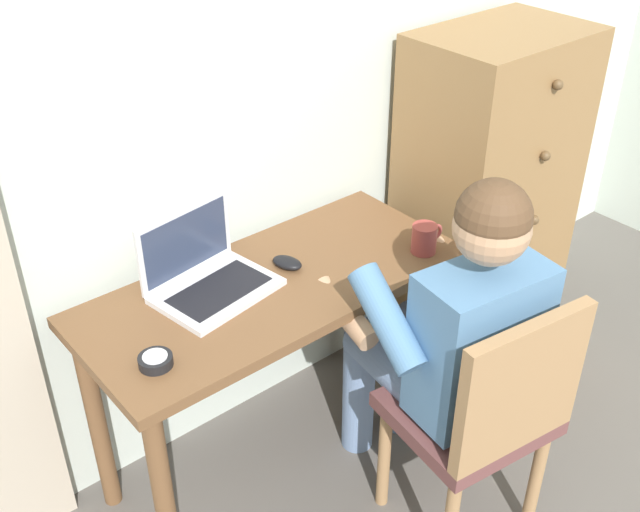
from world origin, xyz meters
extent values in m
cube|color=silver|center=(0.00, 2.20, 1.25)|extent=(4.80, 0.05, 2.50)
cube|color=brown|center=(-0.21, 1.87, 0.73)|extent=(1.19, 0.53, 0.03)
cylinder|color=brown|center=(-0.75, 1.66, 0.36)|extent=(0.06, 0.06, 0.71)
cylinder|color=brown|center=(0.33, 1.66, 0.36)|extent=(0.06, 0.06, 0.71)
cylinder|color=brown|center=(-0.75, 2.07, 0.36)|extent=(0.06, 0.06, 0.71)
cylinder|color=brown|center=(0.33, 2.07, 0.36)|extent=(0.06, 0.06, 0.71)
cube|color=olive|center=(0.85, 1.93, 0.65)|extent=(0.64, 0.43, 1.29)
sphere|color=brown|center=(0.85, 1.70, 0.13)|extent=(0.04, 0.04, 0.04)
sphere|color=brown|center=(0.85, 1.70, 0.39)|extent=(0.04, 0.04, 0.04)
sphere|color=brown|center=(0.85, 1.70, 0.65)|extent=(0.04, 0.04, 0.04)
sphere|color=brown|center=(0.85, 1.70, 0.90)|extent=(0.04, 0.04, 0.04)
sphere|color=brown|center=(0.85, 1.70, 1.16)|extent=(0.04, 0.04, 0.04)
cube|color=brown|center=(0.08, 1.32, 0.45)|extent=(0.47, 0.45, 0.05)
cube|color=#9E754C|center=(0.05, 1.14, 0.68)|extent=(0.42, 0.10, 0.42)
cylinder|color=#9E754C|center=(0.27, 1.45, 0.21)|extent=(0.04, 0.04, 0.42)
cylinder|color=#9E754C|center=(-0.07, 1.50, 0.21)|extent=(0.04, 0.04, 0.42)
cylinder|color=#9E754C|center=(0.22, 1.13, 0.21)|extent=(0.04, 0.04, 0.42)
cylinder|color=#6B84AD|center=(0.19, 1.52, 0.49)|extent=(0.19, 0.42, 0.14)
cylinder|color=#6B84AD|center=(0.01, 1.55, 0.49)|extent=(0.19, 0.42, 0.14)
cylinder|color=#6B84AD|center=(0.22, 1.72, 0.25)|extent=(0.11, 0.11, 0.49)
cylinder|color=#6B84AD|center=(0.04, 1.74, 0.25)|extent=(0.11, 0.11, 0.49)
cube|color=teal|center=(0.07, 1.31, 0.72)|extent=(0.38, 0.25, 0.46)
cylinder|color=teal|center=(0.31, 1.40, 0.80)|extent=(0.13, 0.31, 0.25)
cylinder|color=teal|center=(-0.13, 1.47, 0.80)|extent=(0.13, 0.31, 0.25)
cylinder|color=tan|center=(0.34, 1.60, 0.70)|extent=(0.11, 0.28, 0.11)
cylinder|color=tan|center=(-0.10, 1.66, 0.70)|extent=(0.11, 0.28, 0.11)
sphere|color=tan|center=(0.07, 1.32, 1.08)|extent=(0.20, 0.20, 0.20)
sphere|color=#513823|center=(0.07, 1.32, 1.11)|extent=(0.20, 0.20, 0.20)
cube|color=silver|center=(-0.37, 1.92, 0.76)|extent=(0.37, 0.29, 0.02)
cube|color=black|center=(-0.37, 1.91, 0.77)|extent=(0.31, 0.20, 0.00)
cube|color=silver|center=(-0.39, 2.04, 0.88)|extent=(0.34, 0.06, 0.22)
cube|color=#2D3851|center=(-0.39, 2.04, 0.88)|extent=(0.30, 0.05, 0.18)
ellipsoid|color=black|center=(-0.13, 1.90, 0.77)|extent=(0.09, 0.11, 0.03)
cylinder|color=black|center=(-0.67, 1.76, 0.76)|extent=(0.09, 0.09, 0.03)
cylinder|color=silver|center=(-0.67, 1.76, 0.78)|extent=(0.06, 0.06, 0.00)
cylinder|color=#9E3D38|center=(0.26, 1.70, 0.80)|extent=(0.08, 0.08, 0.09)
torus|color=#9E3D38|center=(0.31, 1.70, 0.80)|extent=(0.06, 0.01, 0.06)
camera|label=1|loc=(-1.31, 0.32, 2.05)|focal=43.02mm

